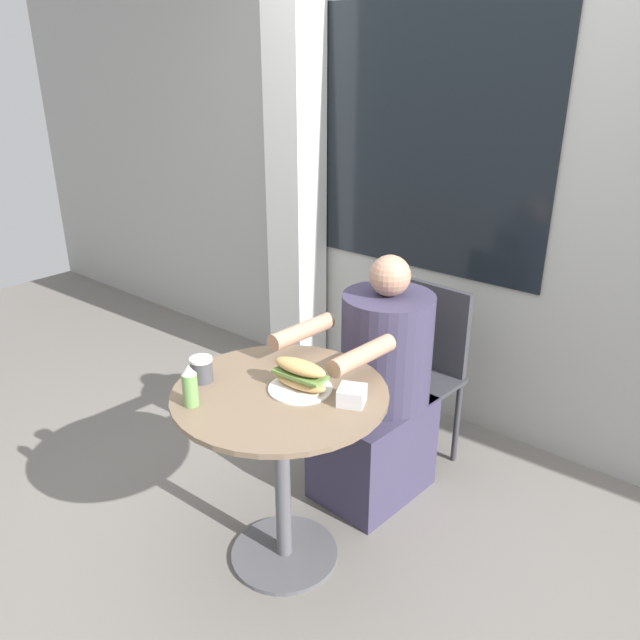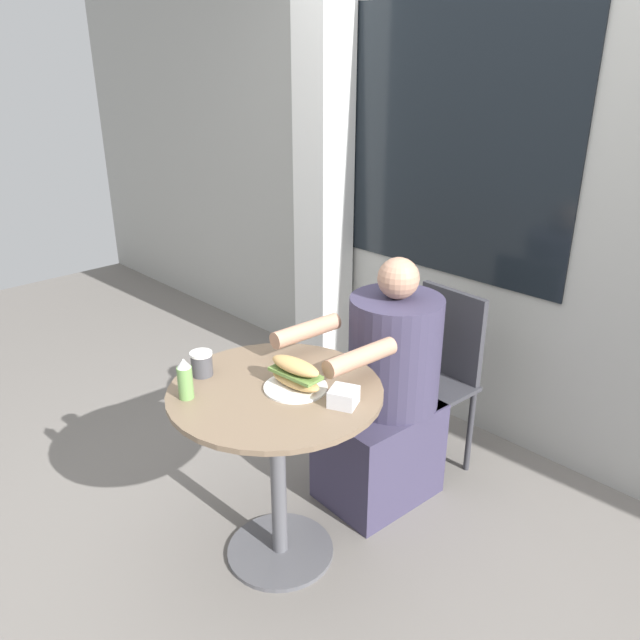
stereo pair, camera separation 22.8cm
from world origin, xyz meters
TOP-DOWN VIEW (x-y plane):
  - ground_plane at (0.00, 0.00)m, footprint 8.00×8.00m
  - storefront_wall at (-0.00, 1.41)m, footprint 8.00×0.09m
  - lattice_pillar at (-1.01, 1.22)m, footprint 0.24×0.24m
  - cafe_table at (0.00, 0.00)m, footprint 0.77×0.77m
  - diner_chair at (0.03, 0.94)m, footprint 0.40×0.40m
  - seated_diner at (0.03, 0.59)m, footprint 0.42×0.71m
  - sandwich_on_plate at (0.05, 0.05)m, footprint 0.23×0.23m
  - drink_cup at (-0.27, -0.13)m, footprint 0.08×0.08m
  - napkin_box at (0.25, 0.09)m, footprint 0.12×0.12m
  - condiment_bottle at (-0.16, -0.26)m, footprint 0.05×0.05m

SIDE VIEW (x-z plane):
  - ground_plane at x=0.00m, z-range 0.00..0.00m
  - seated_diner at x=0.03m, z-range -0.08..1.02m
  - diner_chair at x=0.03m, z-range 0.09..0.96m
  - cafe_table at x=0.00m, z-range 0.18..0.93m
  - napkin_box at x=0.25m, z-range 0.75..0.81m
  - drink_cup at x=-0.27m, z-range 0.75..0.84m
  - sandwich_on_plate at x=0.05m, z-range 0.74..0.85m
  - condiment_bottle at x=-0.16m, z-range 0.75..0.90m
  - lattice_pillar at x=-1.01m, z-range 0.00..2.40m
  - storefront_wall at x=0.00m, z-range 0.00..2.80m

